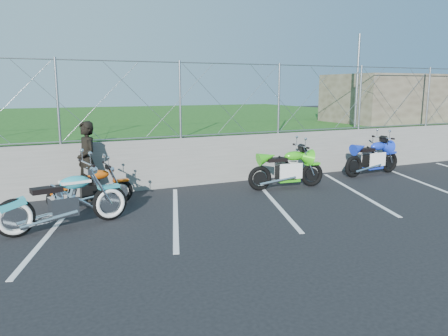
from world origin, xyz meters
name	(u,v)px	position (x,y,z in m)	size (l,w,h in m)	color
ground	(192,228)	(0.00, 0.00, 0.00)	(90.00, 90.00, 0.00)	black
retaining_wall	(145,165)	(0.00, 3.50, 0.65)	(30.00, 0.22, 1.30)	slate
grass_field	(90,130)	(0.00, 13.50, 0.65)	(30.00, 20.00, 1.30)	#1B4B14
stone_building	(394,98)	(10.50, 5.50, 2.20)	(5.00, 3.00, 1.80)	brown
chain_link_fence	(142,100)	(0.00, 3.50, 2.30)	(28.00, 0.03, 2.00)	gray
sign_pole	(357,82)	(7.20, 3.90, 2.80)	(0.08, 0.08, 3.00)	gray
parking_lines	(227,208)	(1.20, 1.00, 0.00)	(18.29, 4.31, 0.01)	silver
cruiser_turquoise	(66,203)	(-2.14, 0.99, 0.49)	(2.42, 0.77, 1.22)	black
naked_orange	(92,189)	(-1.48, 2.33, 0.40)	(1.89, 0.64, 0.94)	black
sportbike_green	(288,170)	(3.43, 2.07, 0.48)	(2.16, 0.77, 1.12)	black
sportbike_blue	(373,159)	(6.77, 2.53, 0.49)	(2.19, 0.78, 1.13)	black
person_standing	(87,161)	(-1.48, 3.01, 0.93)	(0.68, 0.44, 1.85)	black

